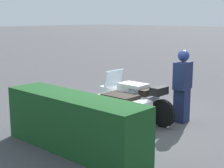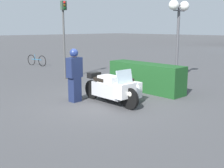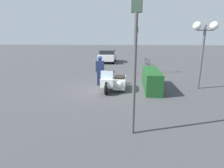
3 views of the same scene
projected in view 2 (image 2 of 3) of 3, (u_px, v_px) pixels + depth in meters
name	position (u px, v px, depth m)	size (l,w,h in m)	color
ground_plane	(102.00, 101.00, 9.19)	(160.00, 160.00, 0.00)	#424244
police_motorcycle	(117.00, 88.00, 8.96)	(2.37, 1.23, 1.15)	black
officer_rider	(75.00, 74.00, 8.96)	(0.32, 0.49, 1.72)	#192347
hedge_bush_curbside	(146.00, 77.00, 10.62)	(3.13, 0.78, 1.04)	#19471E
twin_lamp_post	(179.00, 15.00, 12.17)	(0.43, 1.25, 3.51)	#4C4C51
traffic_light_far	(64.00, 29.00, 12.72)	(0.23, 0.26, 3.53)	#4C4C4C
bicycle_parked	(37.00, 60.00, 17.71)	(1.65, 0.40, 0.73)	black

